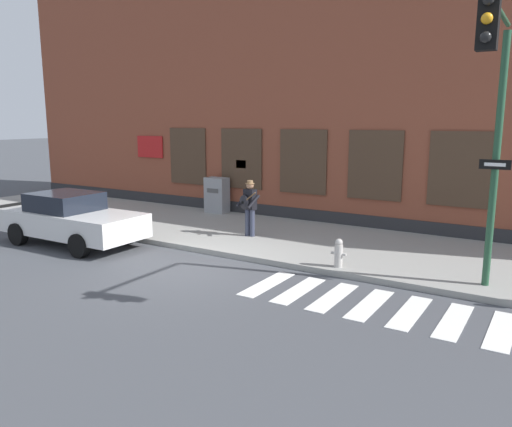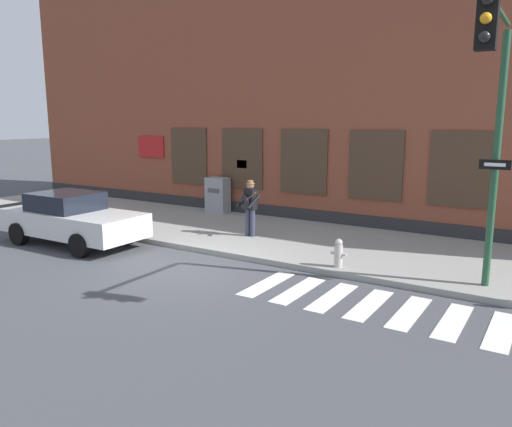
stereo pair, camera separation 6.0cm
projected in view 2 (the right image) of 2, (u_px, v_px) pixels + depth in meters
ground_plane at (187, 268)px, 12.42m from camera, size 160.00×160.00×0.00m
sidewalk at (266, 235)px, 15.61m from camera, size 28.00×5.08×0.15m
building_backdrop at (329, 93)px, 18.54m from camera, size 28.00×4.06×9.26m
crosswalk at (369, 305)px, 9.97m from camera, size 5.20×1.90×0.01m
red_car at (71, 219)px, 14.72m from camera, size 4.63×2.04×1.53m
busker at (249, 205)px, 15.05m from camera, size 0.72×0.61×1.71m
traffic_light at (494, 107)px, 9.06m from camera, size 0.60×3.13×5.41m
utility_box at (218, 195)px, 19.00m from camera, size 0.86×0.55×1.34m
fire_hydrant at (338, 253)px, 11.97m from camera, size 0.38×0.20×0.70m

